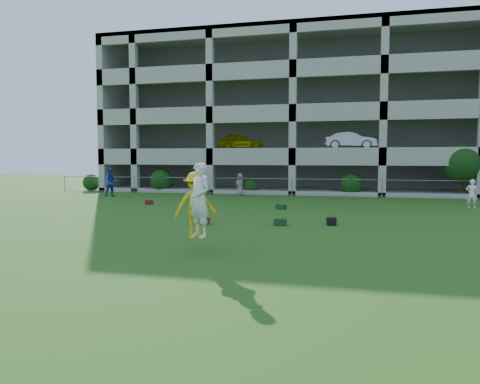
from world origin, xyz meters
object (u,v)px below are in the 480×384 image
(bystander_e, at_px, (472,194))
(crate_d, at_px, (331,221))
(frisbee_contest, at_px, (197,204))
(parking_garage, at_px, (306,118))
(bystander_c, at_px, (240,185))
(bystander_a, at_px, (111,183))

(bystander_e, relative_size, crate_d, 4.36)
(bystander_e, bearing_deg, frisbee_contest, 68.32)
(crate_d, relative_size, frisbee_contest, 0.16)
(crate_d, bearing_deg, parking_garage, 98.79)
(bystander_e, distance_m, crate_d, 10.25)
(bystander_c, height_order, frisbee_contest, frisbee_contest)
(bystander_a, xyz_separation_m, parking_garage, (11.72, 12.54, 5.07))
(bystander_a, bearing_deg, crate_d, -76.98)
(bystander_c, bearing_deg, parking_garage, 114.94)
(bystander_c, relative_size, bystander_e, 1.02)
(bystander_c, bearing_deg, crate_d, -17.55)
(bystander_a, relative_size, bystander_c, 1.21)
(bystander_a, height_order, frisbee_contest, frisbee_contest)
(crate_d, bearing_deg, bystander_c, 118.73)
(bystander_a, relative_size, frisbee_contest, 0.87)
(crate_d, height_order, parking_garage, parking_garage)
(bystander_e, height_order, frisbee_contest, frisbee_contest)
(parking_garage, bearing_deg, bystander_a, -133.08)
(bystander_c, xyz_separation_m, bystander_e, (13.55, -4.80, -0.01))
(crate_d, bearing_deg, bystander_e, 49.35)
(bystander_a, distance_m, frisbee_contest, 20.01)
(frisbee_contest, bearing_deg, crate_d, 61.11)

